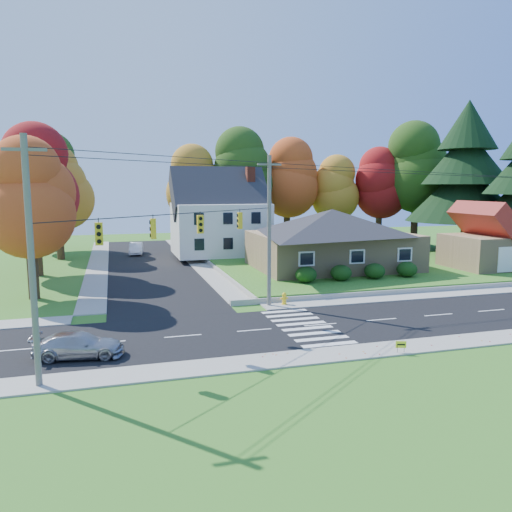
% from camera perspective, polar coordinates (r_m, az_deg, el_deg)
% --- Properties ---
extents(ground, '(120.00, 120.00, 0.00)m').
position_cam_1_polar(ground, '(29.53, 7.37, -7.83)').
color(ground, '#3D7923').
extents(road_main, '(90.00, 8.00, 0.02)m').
position_cam_1_polar(road_main, '(29.53, 7.37, -7.81)').
color(road_main, black).
rests_on(road_main, ground).
extents(road_cross, '(8.00, 44.00, 0.02)m').
position_cam_1_polar(road_cross, '(52.75, -12.19, -0.88)').
color(road_cross, black).
rests_on(road_cross, ground).
extents(sidewalk_north, '(90.00, 2.00, 0.08)m').
position_cam_1_polar(sidewalk_north, '(34.01, 4.01, -5.58)').
color(sidewalk_north, '#9C9A90').
rests_on(sidewalk_north, ground).
extents(sidewalk_south, '(90.00, 2.00, 0.08)m').
position_cam_1_polar(sidewalk_south, '(25.23, 11.96, -10.64)').
color(sidewalk_south, '#9C9A90').
rests_on(sidewalk_south, ground).
extents(lawn, '(30.00, 30.00, 0.50)m').
position_cam_1_polar(lawn, '(53.55, 11.23, -0.47)').
color(lawn, '#3D7923').
rests_on(lawn, ground).
extents(ranch_house, '(14.60, 10.60, 5.40)m').
position_cam_1_polar(ranch_house, '(46.54, 8.67, 2.07)').
color(ranch_house, tan).
rests_on(ranch_house, lawn).
extents(colonial_house, '(10.40, 8.40, 9.60)m').
position_cam_1_polar(colonial_house, '(55.33, -4.12, 4.45)').
color(colonial_house, silver).
rests_on(colonial_house, lawn).
extents(garage, '(7.30, 6.30, 4.60)m').
position_cam_1_polar(garage, '(50.87, 25.10, 1.43)').
color(garage, tan).
rests_on(garage, lawn).
extents(hedge_row, '(10.70, 1.70, 1.27)m').
position_cam_1_polar(hedge_row, '(41.09, 11.58, -1.79)').
color(hedge_row, '#163A10').
rests_on(hedge_row, lawn).
extents(traffic_infrastructure, '(38.10, 10.66, 10.00)m').
position_cam_1_polar(traffic_infrastructure, '(29.74, 6.25, 2.41)').
color(traffic_infrastructure, '#666059').
rests_on(traffic_infrastructure, ground).
extents(tree_lot_0, '(6.72, 6.72, 12.51)m').
position_cam_1_polar(tree_lot_0, '(60.76, -7.25, 8.24)').
color(tree_lot_0, '#3F2A19').
rests_on(tree_lot_0, lawn).
extents(tree_lot_1, '(7.84, 7.84, 14.60)m').
position_cam_1_polar(tree_lot_1, '(61.02, -1.47, 9.53)').
color(tree_lot_1, '#3F2A19').
rests_on(tree_lot_1, lawn).
extents(tree_lot_2, '(7.28, 7.28, 13.56)m').
position_cam_1_polar(tree_lot_2, '(63.73, 3.59, 8.87)').
color(tree_lot_2, '#3F2A19').
rests_on(tree_lot_2, lawn).
extents(tree_lot_3, '(6.16, 6.16, 11.47)m').
position_cam_1_polar(tree_lot_3, '(65.08, 8.91, 7.62)').
color(tree_lot_3, '#3F2A19').
rests_on(tree_lot_3, lawn).
extents(tree_lot_4, '(6.72, 6.72, 12.51)m').
position_cam_1_polar(tree_lot_4, '(66.95, 13.99, 8.05)').
color(tree_lot_4, '#3F2A19').
rests_on(tree_lot_4, lawn).
extents(tree_lot_5, '(8.40, 8.40, 15.64)m').
position_cam_1_polar(tree_lot_5, '(67.40, 17.90, 9.57)').
color(tree_lot_5, '#3F2A19').
rests_on(tree_lot_5, lawn).
extents(conifer_east_a, '(12.80, 12.80, 16.96)m').
position_cam_1_polar(conifer_east_a, '(61.51, 22.84, 8.69)').
color(conifer_east_a, '#3F2A19').
rests_on(conifer_east_a, lawn).
extents(tree_west_0, '(6.16, 6.16, 11.47)m').
position_cam_1_polar(tree_west_0, '(38.44, -24.58, 6.00)').
color(tree_west_0, '#3F2A19').
rests_on(tree_west_0, ground).
extents(tree_west_1, '(7.28, 7.28, 13.56)m').
position_cam_1_polar(tree_west_1, '(48.48, -24.14, 7.85)').
color(tree_west_1, '#3F2A19').
rests_on(tree_west_1, ground).
extents(tree_west_2, '(6.72, 6.72, 12.51)m').
position_cam_1_polar(tree_west_2, '(58.29, -21.77, 7.26)').
color(tree_west_2, '#3F2A19').
rests_on(tree_west_2, ground).
extents(tree_west_3, '(7.84, 7.84, 14.60)m').
position_cam_1_polar(tree_west_3, '(66.47, -22.89, 8.35)').
color(tree_west_3, '#3F2A19').
rests_on(tree_west_3, ground).
extents(silver_sedan, '(4.32, 2.23, 1.20)m').
position_cam_1_polar(silver_sedan, '(25.20, -19.59, -9.57)').
color(silver_sedan, '#A3A3AB').
rests_on(silver_sedan, road_main).
extents(white_car, '(1.82, 4.28, 1.37)m').
position_cam_1_polar(white_car, '(60.24, -13.54, 0.84)').
color(white_car, white).
rests_on(white_car, road_cross).
extents(fire_hydrant, '(0.50, 0.40, 0.89)m').
position_cam_1_polar(fire_hydrant, '(33.91, 3.24, -4.94)').
color(fire_hydrant, yellow).
rests_on(fire_hydrant, ground).
extents(yard_sign, '(0.49, 0.19, 0.64)m').
position_cam_1_polar(yard_sign, '(25.34, 16.24, -9.72)').
color(yard_sign, black).
rests_on(yard_sign, ground).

